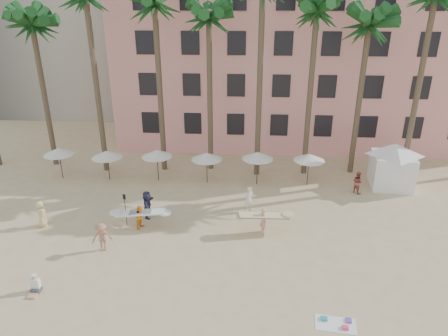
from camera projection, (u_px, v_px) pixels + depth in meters
name	position (u px, v px, depth m)	size (l,w,h in m)	color
ground	(200.00, 283.00, 20.68)	(120.00, 120.00, 0.00)	#D1B789
pink_hotel	(297.00, 59.00, 41.09)	(35.00, 14.00, 16.00)	pink
palm_row	(228.00, 9.00, 29.46)	(44.40, 5.40, 16.30)	brown
umbrella_row	(182.00, 155.00, 31.49)	(22.50, 2.70, 2.73)	#332B23
cabana	(393.00, 161.00, 30.86)	(4.94, 4.94, 3.50)	white
beach_towel	(337.00, 323.00, 18.04)	(1.90, 1.20, 0.14)	white
carrier_yellow	(264.00, 219.00, 24.90)	(3.21, 1.29, 1.69)	#E09A7E
carrier_white	(141.00, 216.00, 25.46)	(3.19, 0.94, 1.55)	orange
beachgoers	(172.00, 208.00, 26.29)	(22.48, 9.89, 1.93)	#9F4A42
paddle	(125.00, 206.00, 25.54)	(0.18, 0.04, 2.23)	black
seated_man	(35.00, 286.00, 19.91)	(0.44, 0.77, 1.00)	#3F3F4C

